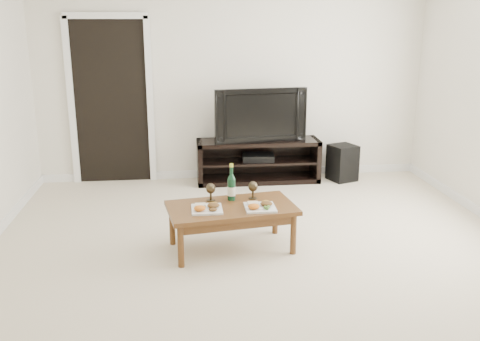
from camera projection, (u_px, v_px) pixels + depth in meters
name	position (u px, v px, depth m)	size (l,w,h in m)	color
floor	(265.00, 267.00, 4.59)	(5.50, 5.50, 0.00)	beige
back_wall	(233.00, 79.00, 6.89)	(5.00, 0.04, 2.60)	white
doorway	(111.00, 103.00, 6.76)	(0.90, 0.02, 2.05)	black
media_console	(258.00, 161.00, 6.94)	(1.58, 0.45, 0.55)	black
television	(259.00, 114.00, 6.77)	(1.18, 0.15, 0.68)	black
av_receiver	(258.00, 157.00, 6.91)	(0.40, 0.30, 0.08)	black
subwoofer	(342.00, 163.00, 7.00)	(0.31, 0.31, 0.47)	black
coffee_table	(231.00, 227.00, 4.90)	(1.14, 0.62, 0.42)	brown
plate_left	(207.00, 207.00, 4.72)	(0.27, 0.27, 0.07)	white
plate_right	(260.00, 205.00, 4.76)	(0.27, 0.27, 0.07)	white
wine_bottle	(231.00, 182.00, 4.95)	(0.07, 0.07, 0.35)	#0D331C
goblet_left	(211.00, 192.00, 4.95)	(0.09, 0.09, 0.17)	#392F1F
goblet_right	(253.00, 190.00, 5.01)	(0.09, 0.09, 0.17)	#392F1F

